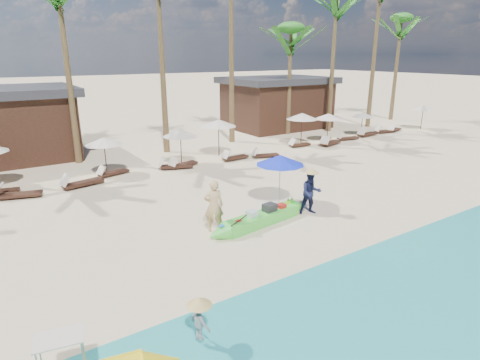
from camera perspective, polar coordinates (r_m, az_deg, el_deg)
ground at (r=14.38m, az=3.97°, el=-7.98°), size 240.00×240.00×0.00m
wet_sand_strip at (r=11.33m, az=19.97°, el=-16.67°), size 240.00×4.50×0.01m
green_canoe at (r=15.27m, az=3.03°, el=-5.42°), size 5.50×1.18×0.70m
tourist at (r=14.43m, az=-3.77°, el=-3.69°), size 0.83×0.69×1.94m
vendor_green at (r=16.25m, az=10.04°, el=-1.79°), size 1.06×0.96×1.77m
vendor_yellow at (r=9.26m, az=-5.73°, el=-19.30°), size 0.47×0.65×0.91m
blue_umbrella at (r=16.72m, az=5.74°, el=2.86°), size 2.03×2.03×2.19m
lounger_4_left at (r=20.50m, az=-29.26°, el=-1.71°), size 2.01×1.09×0.65m
lounger_4_right at (r=20.91m, az=-21.81°, el=-0.33°), size 2.09×0.99×0.68m
resort_parasol_5 at (r=22.14m, az=-18.81°, el=5.26°), size 1.98×1.98×2.04m
lounger_5_left at (r=22.32m, az=-17.80°, el=1.07°), size 1.75×0.89×0.57m
resort_parasol_6 at (r=23.15m, az=-8.49°, el=6.64°), size 2.04×2.04×2.10m
lounger_6_left at (r=22.79m, az=-9.39°, el=2.08°), size 1.98×1.16×0.64m
lounger_6_right at (r=23.06m, az=-8.23°, el=2.28°), size 1.83×0.94×0.60m
resort_parasol_7 at (r=25.20m, az=-3.08°, el=8.11°), size 2.25×2.25×2.31m
lounger_7_left at (r=24.41m, az=-0.88°, el=3.30°), size 1.77×0.65×0.59m
lounger_7_right at (r=25.09m, az=3.47°, el=3.64°), size 1.75×0.97×0.57m
resort_parasol_8 at (r=28.44m, az=8.82°, el=8.96°), size 2.23×2.23×2.29m
lounger_8_left at (r=28.27m, az=8.33°, el=5.06°), size 1.67×0.60×0.56m
resort_parasol_9 at (r=29.96m, az=12.47°, el=8.83°), size 2.03×2.03×2.09m
lounger_9_left at (r=29.09m, az=12.62°, el=5.25°), size 2.07×1.11×0.67m
lounger_9_right at (r=31.24m, az=14.92°, el=5.85°), size 1.78×0.85×0.58m
resort_parasol_10 at (r=33.09m, az=17.05°, el=8.87°), size 1.79×1.79×1.84m
lounger_10_left at (r=33.17m, az=17.58°, el=6.33°), size 2.04×0.81×0.68m
lounger_10_right at (r=34.96m, az=19.73°, el=6.63°), size 1.91×0.86×0.63m
resort_parasol_11 at (r=37.88m, az=24.64°, el=9.35°), size 1.98×1.98×2.04m
lounger_11_left at (r=35.98m, az=21.04°, el=6.75°), size 1.80×0.93×0.58m
palm_3 at (r=25.13m, az=-24.25°, el=21.55°), size 2.08×2.08×10.52m
palm_6 at (r=32.36m, az=7.23°, el=18.89°), size 2.08×2.08×8.51m
palm_7 at (r=34.38m, az=13.47°, el=21.73°), size 2.08×2.08×11.08m
palm_8 at (r=37.60m, az=19.20°, el=22.70°), size 2.08×2.08×12.70m
palm_9 at (r=42.39m, az=21.82°, el=18.85°), size 2.08×2.08×9.82m
pavilion_east at (r=35.62m, az=5.26°, el=10.98°), size 8.80×6.60×4.30m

